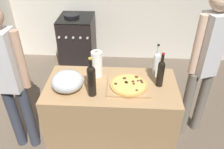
{
  "coord_description": "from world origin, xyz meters",
  "views": [
    {
      "loc": [
        0.16,
        -1.12,
        2.23
      ],
      "look_at": [
        0.06,
        0.72,
        0.98
      ],
      "focal_mm": 36.59,
      "sensor_mm": 36.0,
      "label": 1
    }
  ],
  "objects_px": {
    "pizza": "(129,85)",
    "wine_bottle_clear": "(161,72)",
    "wine_bottle_amber": "(156,63)",
    "stove": "(78,43)",
    "person_in_red": "(205,61)",
    "paper_towel_roll": "(97,64)",
    "wine_bottle_green": "(91,79)",
    "person_in_stripes": "(9,76)",
    "mixing_bowl": "(67,81)"
  },
  "relations": [
    {
      "from": "stove",
      "to": "person_in_stripes",
      "type": "distance_m",
      "value": 1.89
    },
    {
      "from": "stove",
      "to": "person_in_red",
      "type": "distance_m",
      "value": 2.28
    },
    {
      "from": "paper_towel_roll",
      "to": "stove",
      "type": "xyz_separation_m",
      "value": [
        -0.54,
        1.67,
        -0.6
      ]
    },
    {
      "from": "wine_bottle_amber",
      "to": "person_in_red",
      "type": "distance_m",
      "value": 0.55
    },
    {
      "from": "wine_bottle_clear",
      "to": "wine_bottle_green",
      "type": "xyz_separation_m",
      "value": [
        -0.61,
        -0.17,
        0.02
      ]
    },
    {
      "from": "stove",
      "to": "person_in_red",
      "type": "height_order",
      "value": "person_in_red"
    },
    {
      "from": "wine_bottle_clear",
      "to": "wine_bottle_green",
      "type": "height_order",
      "value": "wine_bottle_green"
    },
    {
      "from": "pizza",
      "to": "paper_towel_roll",
      "type": "height_order",
      "value": "paper_towel_roll"
    },
    {
      "from": "mixing_bowl",
      "to": "wine_bottle_clear",
      "type": "bearing_deg",
      "value": 7.38
    },
    {
      "from": "mixing_bowl",
      "to": "person_in_red",
      "type": "relative_size",
      "value": 0.17
    },
    {
      "from": "pizza",
      "to": "person_in_red",
      "type": "height_order",
      "value": "person_in_red"
    },
    {
      "from": "paper_towel_roll",
      "to": "person_in_stripes",
      "type": "distance_m",
      "value": 0.86
    },
    {
      "from": "wine_bottle_clear",
      "to": "wine_bottle_green",
      "type": "relative_size",
      "value": 0.92
    },
    {
      "from": "wine_bottle_green",
      "to": "person_in_red",
      "type": "relative_size",
      "value": 0.21
    },
    {
      "from": "wine_bottle_amber",
      "to": "stove",
      "type": "relative_size",
      "value": 0.35
    },
    {
      "from": "stove",
      "to": "person_in_stripes",
      "type": "xyz_separation_m",
      "value": [
        -0.31,
        -1.8,
        0.51
      ]
    },
    {
      "from": "person_in_red",
      "to": "person_in_stripes",
      "type": "bearing_deg",
      "value": -170.51
    },
    {
      "from": "wine_bottle_clear",
      "to": "person_in_red",
      "type": "distance_m",
      "value": 0.61
    },
    {
      "from": "paper_towel_roll",
      "to": "person_in_stripes",
      "type": "relative_size",
      "value": 0.16
    },
    {
      "from": "pizza",
      "to": "paper_towel_roll",
      "type": "bearing_deg",
      "value": 149.25
    },
    {
      "from": "wine_bottle_clear",
      "to": "pizza",
      "type": "bearing_deg",
      "value": -170.09
    },
    {
      "from": "paper_towel_roll",
      "to": "wine_bottle_amber",
      "type": "distance_m",
      "value": 0.58
    },
    {
      "from": "person_in_red",
      "to": "pizza",
      "type": "bearing_deg",
      "value": -154.03
    },
    {
      "from": "pizza",
      "to": "wine_bottle_clear",
      "type": "xyz_separation_m",
      "value": [
        0.29,
        0.05,
        0.12
      ]
    },
    {
      "from": "wine_bottle_green",
      "to": "pizza",
      "type": "bearing_deg",
      "value": 20.59
    },
    {
      "from": "wine_bottle_green",
      "to": "person_in_red",
      "type": "bearing_deg",
      "value": 24.45
    },
    {
      "from": "wine_bottle_green",
      "to": "person_in_stripes",
      "type": "relative_size",
      "value": 0.22
    },
    {
      "from": "wine_bottle_amber",
      "to": "paper_towel_roll",
      "type": "bearing_deg",
      "value": -175.93
    },
    {
      "from": "person_in_stripes",
      "to": "wine_bottle_clear",
      "type": "bearing_deg",
      "value": -0.4
    },
    {
      "from": "stove",
      "to": "person_in_stripes",
      "type": "height_order",
      "value": "person_in_stripes"
    },
    {
      "from": "paper_towel_roll",
      "to": "wine_bottle_amber",
      "type": "height_order",
      "value": "wine_bottle_amber"
    },
    {
      "from": "wine_bottle_amber",
      "to": "pizza",
      "type": "bearing_deg",
      "value": -139.33
    },
    {
      "from": "wine_bottle_amber",
      "to": "person_in_stripes",
      "type": "distance_m",
      "value": 1.44
    },
    {
      "from": "mixing_bowl",
      "to": "stove",
      "type": "relative_size",
      "value": 0.3
    },
    {
      "from": "wine_bottle_amber",
      "to": "person_in_stripes",
      "type": "xyz_separation_m",
      "value": [
        -1.43,
        -0.17,
        -0.1
      ]
    },
    {
      "from": "stove",
      "to": "person_in_stripes",
      "type": "bearing_deg",
      "value": -99.74
    },
    {
      "from": "mixing_bowl",
      "to": "person_in_stripes",
      "type": "xyz_separation_m",
      "value": [
        -0.6,
        0.12,
        -0.05
      ]
    },
    {
      "from": "wine_bottle_amber",
      "to": "mixing_bowl",
      "type": "bearing_deg",
      "value": -160.72
    },
    {
      "from": "wine_bottle_amber",
      "to": "stove",
      "type": "bearing_deg",
      "value": 124.48
    },
    {
      "from": "mixing_bowl",
      "to": "wine_bottle_clear",
      "type": "height_order",
      "value": "wine_bottle_clear"
    },
    {
      "from": "stove",
      "to": "person_in_red",
      "type": "relative_size",
      "value": 0.55
    },
    {
      "from": "mixing_bowl",
      "to": "wine_bottle_green",
      "type": "distance_m",
      "value": 0.25
    },
    {
      "from": "paper_towel_roll",
      "to": "wine_bottle_green",
      "type": "distance_m",
      "value": 0.31
    },
    {
      "from": "wine_bottle_clear",
      "to": "wine_bottle_amber",
      "type": "distance_m",
      "value": 0.18
    },
    {
      "from": "mixing_bowl",
      "to": "stove",
      "type": "bearing_deg",
      "value": 98.75
    },
    {
      "from": "wine_bottle_green",
      "to": "stove",
      "type": "xyz_separation_m",
      "value": [
        -0.53,
        1.98,
        -0.63
      ]
    },
    {
      "from": "wine_bottle_amber",
      "to": "stove",
      "type": "distance_m",
      "value": 2.07
    },
    {
      "from": "mixing_bowl",
      "to": "person_in_red",
      "type": "distance_m",
      "value": 1.43
    },
    {
      "from": "pizza",
      "to": "paper_towel_roll",
      "type": "relative_size",
      "value": 1.3
    },
    {
      "from": "mixing_bowl",
      "to": "person_in_stripes",
      "type": "relative_size",
      "value": 0.18
    }
  ]
}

